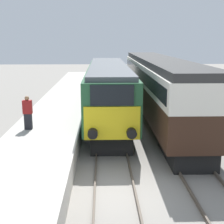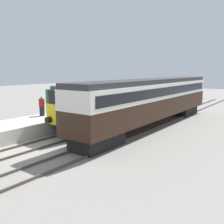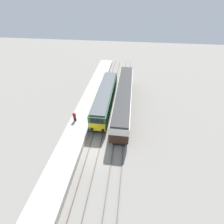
% 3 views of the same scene
% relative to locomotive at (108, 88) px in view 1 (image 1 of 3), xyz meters
% --- Properties ---
extents(ground_plane, '(120.00, 120.00, 0.00)m').
position_rel_locomotive_xyz_m(ground_plane, '(0.00, -10.79, -2.12)').
color(ground_plane, gray).
extents(platform_left, '(3.50, 50.00, 1.00)m').
position_rel_locomotive_xyz_m(platform_left, '(-3.30, -2.79, -1.62)').
color(platform_left, '#B7B2A8').
rests_on(platform_left, ground_plane).
extents(rails_near_track, '(1.51, 60.00, 0.14)m').
position_rel_locomotive_xyz_m(rails_near_track, '(0.00, -5.79, -2.05)').
color(rails_near_track, '#4C4238').
rests_on(rails_near_track, ground_plane).
extents(rails_far_track, '(1.50, 60.00, 0.14)m').
position_rel_locomotive_xyz_m(rails_far_track, '(3.40, -5.79, -2.05)').
color(rails_far_track, '#4C4238').
rests_on(rails_far_track, ground_plane).
extents(locomotive, '(2.70, 15.74, 3.75)m').
position_rel_locomotive_xyz_m(locomotive, '(0.00, 0.00, 0.00)').
color(locomotive, black).
rests_on(locomotive, ground_plane).
extents(passenger_carriage, '(2.75, 19.50, 4.14)m').
position_rel_locomotive_xyz_m(passenger_carriage, '(3.40, 0.07, 0.39)').
color(passenger_carriage, black).
rests_on(passenger_carriage, ground_plane).
extents(person_on_platform, '(0.44, 0.26, 1.68)m').
position_rel_locomotive_xyz_m(person_on_platform, '(-4.09, -5.88, -0.29)').
color(person_on_platform, black).
rests_on(person_on_platform, platform_left).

